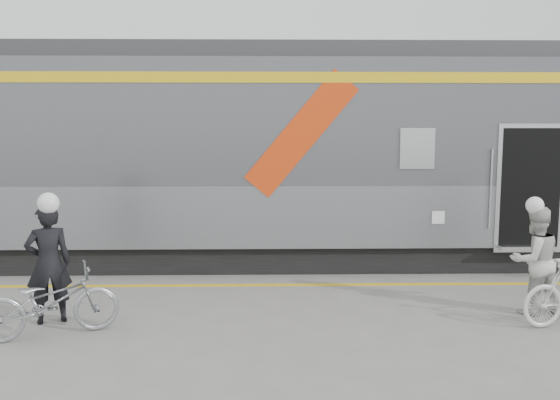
{
  "coord_description": "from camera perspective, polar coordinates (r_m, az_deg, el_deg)",
  "views": [
    {
      "loc": [
        -0.62,
        -7.46,
        2.63
      ],
      "look_at": [
        -0.44,
        1.6,
        1.5
      ],
      "focal_mm": 38.0,
      "sensor_mm": 36.0,
      "label": 1
    }
  ],
  "objects": [
    {
      "name": "safety_strip",
      "position": [
        9.98,
        2.48,
        -8.15
      ],
      "size": [
        24.0,
        0.12,
        0.01
      ],
      "primitive_type": "cube",
      "color": "gold",
      "rests_on": "ground"
    },
    {
      "name": "man",
      "position": [
        8.54,
        -21.39,
        -5.72
      ],
      "size": [
        0.69,
        0.59,
        1.61
      ],
      "primitive_type": "imported",
      "rotation": [
        0.0,
        0.0,
        3.55
      ],
      "color": "black",
      "rests_on": "ground"
    },
    {
      "name": "helmet_man",
      "position": [
        8.39,
        -21.68,
        0.6
      ],
      "size": [
        0.28,
        0.28,
        0.28
      ],
      "primitive_type": "sphere",
      "color": "white",
      "rests_on": "man"
    },
    {
      "name": "helmet_woman",
      "position": [
        8.95,
        23.57,
        0.18
      ],
      "size": [
        0.24,
        0.24,
        0.24
      ],
      "primitive_type": "sphere",
      "color": "white",
      "rests_on": "woman"
    },
    {
      "name": "bicycle_left",
      "position": [
        8.06,
        -21.28,
        -9.13
      ],
      "size": [
        1.79,
        1.22,
        0.89
      ],
      "primitive_type": "imported",
      "rotation": [
        0.0,
        0.0,
        1.98
      ],
      "color": "#93969A",
      "rests_on": "ground"
    },
    {
      "name": "train",
      "position": [
        11.9,
        10.37,
        4.22
      ],
      "size": [
        24.0,
        3.17,
        4.1
      ],
      "color": "black",
      "rests_on": "ground"
    },
    {
      "name": "ground",
      "position": [
        7.93,
        3.49,
        -12.27
      ],
      "size": [
        90.0,
        90.0,
        0.0
      ],
      "primitive_type": "plane",
      "color": "slate",
      "rests_on": "ground"
    },
    {
      "name": "woman",
      "position": [
        9.09,
        23.29,
        -5.35
      ],
      "size": [
        0.85,
        0.72,
        1.52
      ],
      "primitive_type": "imported",
      "rotation": [
        0.0,
        0.0,
        3.36
      ],
      "color": "beige",
      "rests_on": "ground"
    }
  ]
}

